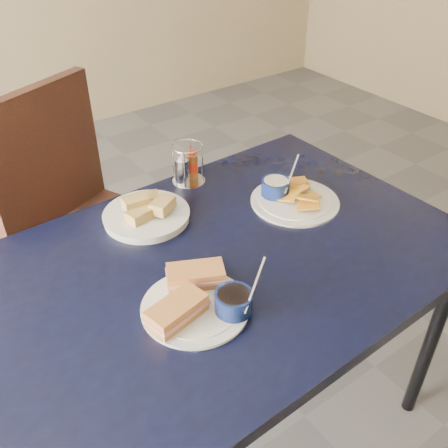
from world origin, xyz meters
TOP-DOWN VIEW (x-y plane):
  - ground at (0.00, 0.00)m, footprint 6.00×6.00m
  - dining_table at (0.13, -0.15)m, footprint 1.35×0.92m
  - chair_far at (0.01, 0.56)m, footprint 0.63×0.63m
  - sandwich_plate at (-0.02, -0.27)m, footprint 0.30×0.26m
  - plantain_plate at (0.46, -0.04)m, footprint 0.28×0.28m
  - bread_basket at (0.05, 0.12)m, footprint 0.25×0.25m
  - condiment_caddy at (0.26, 0.24)m, footprint 0.11×0.11m

SIDE VIEW (x-z plane):
  - ground at x=0.00m, z-range 0.00..0.00m
  - chair_far at x=0.01m, z-range 0.07..1.09m
  - dining_table at x=0.13m, z-range 0.32..1.07m
  - plantain_plate at x=0.46m, z-range 0.71..0.83m
  - bread_basket at x=0.05m, z-range 0.73..0.81m
  - sandwich_plate at x=-0.02m, z-range 0.72..0.83m
  - condiment_caddy at x=0.26m, z-range 0.74..0.87m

